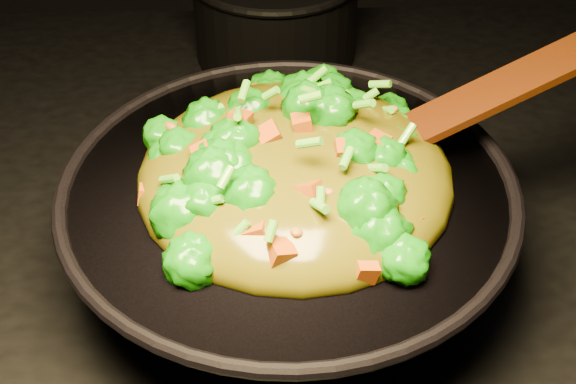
{
  "coord_description": "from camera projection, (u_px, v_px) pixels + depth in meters",
  "views": [
    {
      "loc": [
        0.02,
        -0.67,
        1.5
      ],
      "look_at": [
        0.04,
        -0.1,
        1.0
      ],
      "focal_mm": 50.0,
      "sensor_mm": 36.0,
      "label": 1
    }
  ],
  "objects": [
    {
      "name": "wok",
      "position": [
        288.0,
        232.0,
        0.78
      ],
      "size": [
        0.42,
        0.42,
        0.12
      ],
      "primitive_type": null,
      "rotation": [
        0.0,
        0.0,
        -0.02
      ],
      "color": "black",
      "rests_on": "stovetop"
    },
    {
      "name": "stir_fry",
      "position": [
        296.0,
        138.0,
        0.71
      ],
      "size": [
        0.32,
        0.32,
        0.1
      ],
      "primitive_type": null,
      "rotation": [
        0.0,
        0.0,
        -0.09
      ],
      "color": "#167A08",
      "rests_on": "wok"
    },
    {
      "name": "spatula",
      "position": [
        477.0,
        101.0,
        0.76
      ],
      "size": [
        0.29,
        0.11,
        0.12
      ],
      "primitive_type": "cube",
      "rotation": [
        0.0,
        -0.38,
        0.21
      ],
      "color": "#370D05",
      "rests_on": "wok"
    },
    {
      "name": "back_pot",
      "position": [
        276.0,
        12.0,
        1.1
      ],
      "size": [
        0.28,
        0.28,
        0.13
      ],
      "primitive_type": "cylinder",
      "rotation": [
        0.0,
        0.0,
        -0.32
      ],
      "color": "black",
      "rests_on": "stovetop"
    }
  ]
}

